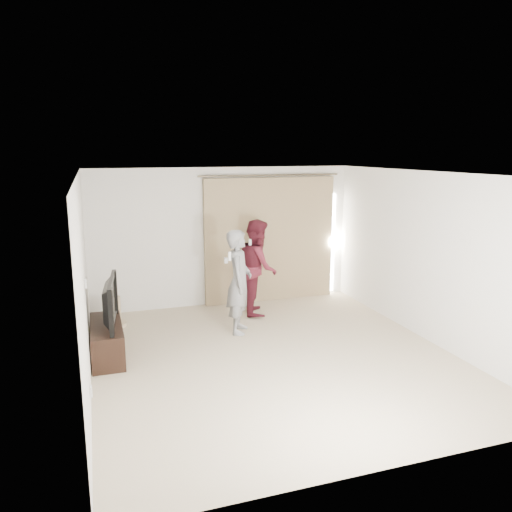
% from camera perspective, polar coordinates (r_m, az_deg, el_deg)
% --- Properties ---
extents(floor, '(5.50, 5.50, 0.00)m').
position_cam_1_polar(floor, '(7.30, 2.09, -11.44)').
color(floor, '#B9A88B').
rests_on(floor, ground).
extents(wall_back, '(5.00, 0.04, 2.60)m').
position_cam_1_polar(wall_back, '(9.46, -3.65, 2.21)').
color(wall_back, silver).
rests_on(wall_back, ground).
extents(wall_left, '(0.04, 5.50, 2.60)m').
position_cam_1_polar(wall_left, '(6.47, -19.07, -3.00)').
color(wall_left, silver).
rests_on(wall_left, ground).
extents(ceiling, '(5.00, 5.50, 0.01)m').
position_cam_1_polar(ceiling, '(6.70, 2.26, 9.41)').
color(ceiling, silver).
rests_on(ceiling, wall_back).
extents(curtain, '(2.80, 0.11, 2.46)m').
position_cam_1_polar(curtain, '(9.68, 1.70, 1.88)').
color(curtain, tan).
rests_on(curtain, ground).
extents(tv_console, '(0.44, 1.26, 0.48)m').
position_cam_1_polar(tv_console, '(7.53, -16.67, -9.22)').
color(tv_console, black).
rests_on(tv_console, ground).
extents(tv, '(0.27, 1.16, 0.66)m').
position_cam_1_polar(tv, '(7.35, -16.94, -5.06)').
color(tv, black).
rests_on(tv, tv_console).
extents(scratching_post, '(0.39, 0.39, 0.51)m').
position_cam_1_polar(scratching_post, '(8.73, -15.86, -6.45)').
color(scratching_post, '#C5B287').
rests_on(scratching_post, ground).
extents(person_man, '(0.61, 0.72, 1.68)m').
position_cam_1_polar(person_man, '(7.99, -1.95, -2.95)').
color(person_man, slate).
rests_on(person_man, ground).
extents(person_woman, '(0.83, 0.97, 1.71)m').
position_cam_1_polar(person_woman, '(8.94, 0.23, -1.24)').
color(person_woman, '#591925').
rests_on(person_woman, ground).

